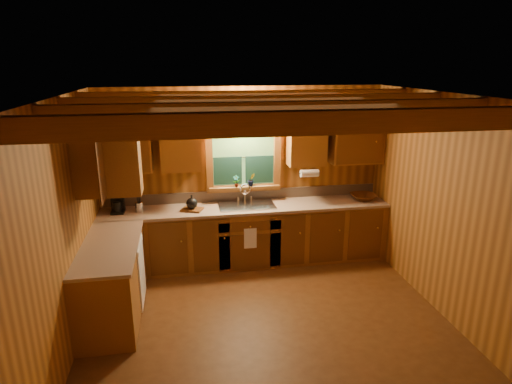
{
  "coord_description": "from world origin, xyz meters",
  "views": [
    {
      "loc": [
        -0.9,
        -4.32,
        2.93
      ],
      "look_at": [
        0.0,
        0.8,
        1.35
      ],
      "focal_mm": 30.13,
      "sensor_mm": 36.0,
      "label": 1
    }
  ],
  "objects_px": {
    "coffee_maker": "(117,201)",
    "cutting_board": "(192,209)",
    "sink": "(247,208)",
    "wicker_basket": "(363,197)"
  },
  "relations": [
    {
      "from": "coffee_maker",
      "to": "cutting_board",
      "type": "distance_m",
      "value": 1.04
    },
    {
      "from": "sink",
      "to": "wicker_basket",
      "type": "bearing_deg",
      "value": -0.95
    },
    {
      "from": "sink",
      "to": "cutting_board",
      "type": "bearing_deg",
      "value": -175.05
    },
    {
      "from": "sink",
      "to": "coffee_maker",
      "type": "height_order",
      "value": "coffee_maker"
    },
    {
      "from": "coffee_maker",
      "to": "sink",
      "type": "bearing_deg",
      "value": -0.22
    },
    {
      "from": "sink",
      "to": "wicker_basket",
      "type": "relative_size",
      "value": 2.2
    },
    {
      "from": "wicker_basket",
      "to": "sink",
      "type": "bearing_deg",
      "value": 179.05
    },
    {
      "from": "coffee_maker",
      "to": "wicker_basket",
      "type": "relative_size",
      "value": 0.86
    },
    {
      "from": "sink",
      "to": "cutting_board",
      "type": "xyz_separation_m",
      "value": [
        -0.8,
        -0.07,
        0.06
      ]
    },
    {
      "from": "cutting_board",
      "to": "wicker_basket",
      "type": "xyz_separation_m",
      "value": [
        2.6,
        0.04,
        0.03
      ]
    }
  ]
}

